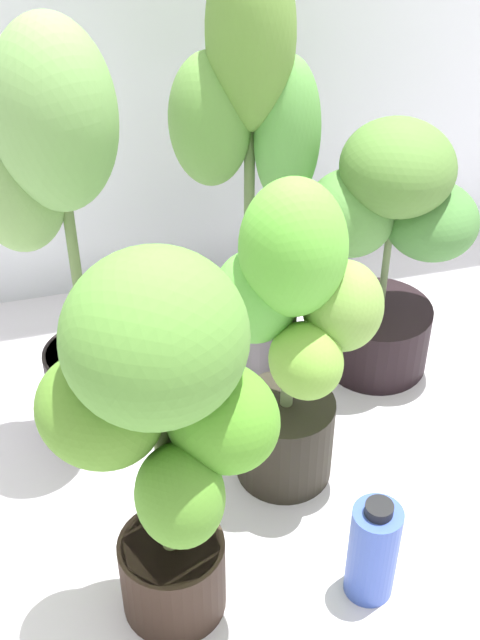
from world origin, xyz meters
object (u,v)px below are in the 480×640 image
(potted_plant_back_right, at_px, (388,239))
(potted_plant_front_left, at_px, (160,418))
(nutrient_bottle, at_px, (373,551))
(potted_plant_center, at_px, (293,332))
(potted_plant_back_left, at_px, (59,211))
(potted_plant_back_center, at_px, (247,151))

(potted_plant_back_right, bearing_deg, potted_plant_front_left, -137.87)
(potted_plant_front_left, bearing_deg, nutrient_bottle, -8.89)
(potted_plant_front_left, bearing_deg, potted_plant_back_right, 42.13)
(potted_plant_center, height_order, nutrient_bottle, potted_plant_center)
(potted_plant_center, distance_m, potted_plant_back_left, 0.48)
(potted_plant_back_left, xyz_separation_m, potted_plant_front_left, (0.09, -0.49, -0.08))
(potted_plant_back_center, relative_size, potted_plant_back_left, 1.07)
(potted_plant_back_right, relative_size, potted_plant_back_center, 0.64)
(potted_plant_back_left, distance_m, potted_plant_front_left, 0.51)
(potted_plant_back_center, height_order, potted_plant_front_left, potted_plant_back_center)
(potted_plant_back_center, xyz_separation_m, potted_plant_front_left, (-0.31, -0.65, -0.07))
(potted_plant_center, height_order, potted_plant_front_left, potted_plant_front_left)
(potted_plant_back_center, bearing_deg, potted_plant_back_left, -158.13)
(potted_plant_center, height_order, potted_plant_back_left, potted_plant_back_left)
(potted_plant_back_right, height_order, potted_plant_back_center, potted_plant_back_center)
(potted_plant_back_right, distance_m, potted_plant_back_center, 0.36)
(nutrient_bottle, bearing_deg, potted_plant_back_center, 93.40)
(potted_plant_back_right, relative_size, potted_plant_center, 0.91)
(potted_plant_back_left, relative_size, nutrient_bottle, 3.97)
(potted_plant_center, xyz_separation_m, potted_plant_front_left, (-0.29, -0.26, 0.10))
(potted_plant_back_right, bearing_deg, potted_plant_center, -137.41)
(potted_plant_front_left, height_order, nutrient_bottle, potted_plant_front_left)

